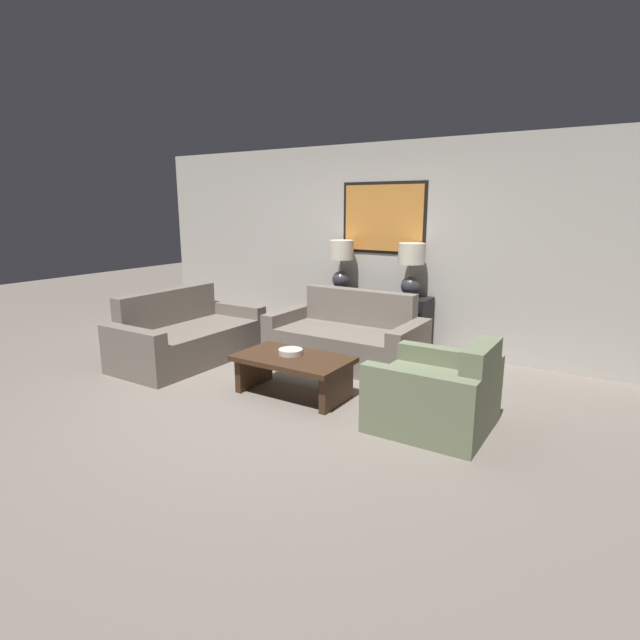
{
  "coord_description": "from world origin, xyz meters",
  "views": [
    {
      "loc": [
        2.84,
        -3.66,
        1.86
      ],
      "look_at": [
        0.03,
        0.78,
        0.65
      ],
      "focal_mm": 28.0,
      "sensor_mm": 36.0,
      "label": 1
    }
  ],
  "objects_px": {
    "table_lamp_right": "(411,265)",
    "coffee_table": "(293,367)",
    "console_table": "(373,321)",
    "couch_by_back_wall": "(347,340)",
    "couch_by_side": "(188,338)",
    "armchair_near_back_wall": "(436,396)",
    "decorative_bowl": "(291,352)",
    "table_lamp_left": "(341,261)"
  },
  "relations": [
    {
      "from": "table_lamp_left",
      "to": "couch_by_back_wall",
      "type": "bearing_deg",
      "value": -55.2
    },
    {
      "from": "table_lamp_left",
      "to": "couch_by_back_wall",
      "type": "height_order",
      "value": "table_lamp_left"
    },
    {
      "from": "console_table",
      "to": "table_lamp_left",
      "type": "bearing_deg",
      "value": 180.0
    },
    {
      "from": "console_table",
      "to": "coffee_table",
      "type": "xyz_separation_m",
      "value": [
        0.09,
        -1.95,
        -0.07
      ]
    },
    {
      "from": "table_lamp_left",
      "to": "table_lamp_right",
      "type": "distance_m",
      "value": 1.0
    },
    {
      "from": "couch_by_side",
      "to": "coffee_table",
      "type": "relative_size",
      "value": 1.61
    },
    {
      "from": "table_lamp_right",
      "to": "armchair_near_back_wall",
      "type": "distance_m",
      "value": 2.33
    },
    {
      "from": "table_lamp_right",
      "to": "decorative_bowl",
      "type": "distance_m",
      "value": 2.09
    },
    {
      "from": "couch_by_back_wall",
      "to": "coffee_table",
      "type": "distance_m",
      "value": 1.24
    },
    {
      "from": "couch_by_back_wall",
      "to": "armchair_near_back_wall",
      "type": "xyz_separation_m",
      "value": [
        1.54,
        -1.18,
        -0.0
      ]
    },
    {
      "from": "coffee_table",
      "to": "decorative_bowl",
      "type": "distance_m",
      "value": 0.16
    },
    {
      "from": "couch_by_side",
      "to": "armchair_near_back_wall",
      "type": "distance_m",
      "value": 3.24
    },
    {
      "from": "table_lamp_right",
      "to": "armchair_near_back_wall",
      "type": "bearing_deg",
      "value": -61.25
    },
    {
      "from": "console_table",
      "to": "decorative_bowl",
      "type": "relative_size",
      "value": 6.21
    },
    {
      "from": "table_lamp_left",
      "to": "table_lamp_right",
      "type": "height_order",
      "value": "same"
    },
    {
      "from": "table_lamp_left",
      "to": "decorative_bowl",
      "type": "height_order",
      "value": "table_lamp_left"
    },
    {
      "from": "coffee_table",
      "to": "decorative_bowl",
      "type": "relative_size",
      "value": 4.67
    },
    {
      "from": "couch_by_side",
      "to": "table_lamp_left",
      "type": "bearing_deg",
      "value": 54.56
    },
    {
      "from": "couch_by_back_wall",
      "to": "coffee_table",
      "type": "height_order",
      "value": "couch_by_back_wall"
    },
    {
      "from": "table_lamp_left",
      "to": "coffee_table",
      "type": "distance_m",
      "value": 2.21
    },
    {
      "from": "table_lamp_left",
      "to": "decorative_bowl",
      "type": "relative_size",
      "value": 2.78
    },
    {
      "from": "couch_by_side",
      "to": "decorative_bowl",
      "type": "height_order",
      "value": "couch_by_side"
    },
    {
      "from": "armchair_near_back_wall",
      "to": "table_lamp_right",
      "type": "bearing_deg",
      "value": 118.75
    },
    {
      "from": "table_lamp_left",
      "to": "console_table",
      "type": "bearing_deg",
      "value": -0.0
    },
    {
      "from": "table_lamp_left",
      "to": "coffee_table",
      "type": "relative_size",
      "value": 0.59
    },
    {
      "from": "console_table",
      "to": "table_lamp_left",
      "type": "xyz_separation_m",
      "value": [
        -0.5,
        0.0,
        0.77
      ]
    },
    {
      "from": "table_lamp_right",
      "to": "coffee_table",
      "type": "height_order",
      "value": "table_lamp_right"
    },
    {
      "from": "couch_by_side",
      "to": "coffee_table",
      "type": "height_order",
      "value": "couch_by_side"
    },
    {
      "from": "table_lamp_right",
      "to": "coffee_table",
      "type": "bearing_deg",
      "value": -101.93
    },
    {
      "from": "decorative_bowl",
      "to": "armchair_near_back_wall",
      "type": "distance_m",
      "value": 1.53
    },
    {
      "from": "console_table",
      "to": "table_lamp_left",
      "type": "distance_m",
      "value": 0.92
    },
    {
      "from": "couch_by_side",
      "to": "armchair_near_back_wall",
      "type": "xyz_separation_m",
      "value": [
        3.24,
        -0.22,
        -0.0
      ]
    },
    {
      "from": "coffee_table",
      "to": "couch_by_side",
      "type": "bearing_deg",
      "value": 171.26
    },
    {
      "from": "coffee_table",
      "to": "armchair_near_back_wall",
      "type": "xyz_separation_m",
      "value": [
        1.46,
        0.05,
        -0.01
      ]
    },
    {
      "from": "couch_by_back_wall",
      "to": "armchair_near_back_wall",
      "type": "distance_m",
      "value": 1.94
    },
    {
      "from": "armchair_near_back_wall",
      "to": "couch_by_side",
      "type": "bearing_deg",
      "value": 176.1
    },
    {
      "from": "console_table",
      "to": "table_lamp_right",
      "type": "relative_size",
      "value": 2.24
    },
    {
      "from": "console_table",
      "to": "couch_by_side",
      "type": "height_order",
      "value": "couch_by_side"
    },
    {
      "from": "console_table",
      "to": "decorative_bowl",
      "type": "xyz_separation_m",
      "value": [
        0.02,
        -1.91,
        0.06
      ]
    },
    {
      "from": "console_table",
      "to": "table_lamp_left",
      "type": "relative_size",
      "value": 2.24
    },
    {
      "from": "couch_by_back_wall",
      "to": "couch_by_side",
      "type": "xyz_separation_m",
      "value": [
        -1.69,
        -0.96,
        0.0
      ]
    },
    {
      "from": "decorative_bowl",
      "to": "table_lamp_right",
      "type": "bearing_deg",
      "value": 75.97
    }
  ]
}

